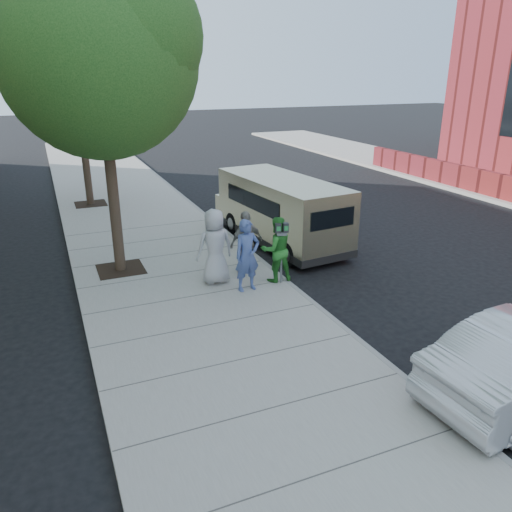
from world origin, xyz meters
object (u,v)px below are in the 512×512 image
object	(u,v)px
tree_near	(101,51)
person_green_shirt	(276,249)
tree_far	(77,78)
person_officer	(247,255)
parking_meter	(282,240)
person_striped_polo	(246,243)
person_gray_shirt	(215,247)
van	(280,209)

from	to	relation	value
tree_near	person_green_shirt	bearing A→B (deg)	-33.64
tree_far	person_green_shirt	distance (m)	11.19
person_officer	person_green_shirt	size ratio (longest dim) A/B	1.06
tree_near	person_green_shirt	size ratio (longest dim) A/B	4.54
parking_meter	person_green_shirt	bearing A→B (deg)	117.23
tree_far	person_striped_polo	world-z (taller)	tree_far
parking_meter	person_gray_shirt	size ratio (longest dim) A/B	0.83
van	person_gray_shirt	distance (m)	3.91
parking_meter	person_gray_shirt	distance (m)	1.64
parking_meter	person_gray_shirt	xyz separation A→B (m)	(-1.48, 0.68, -0.19)
parking_meter	van	world-z (taller)	van
tree_near	person_green_shirt	distance (m)	6.17
tree_far	person_gray_shirt	size ratio (longest dim) A/B	3.46
person_striped_polo	tree_far	bearing A→B (deg)	-84.69
tree_far	person_striped_polo	distance (m)	10.37
person_green_shirt	person_striped_polo	world-z (taller)	person_striped_polo
person_green_shirt	person_striped_polo	size ratio (longest dim) A/B	1.00
van	person_striped_polo	bearing A→B (deg)	-138.10
person_gray_shirt	person_striped_polo	distance (m)	0.99
parking_meter	person_gray_shirt	bearing A→B (deg)	168.09
parking_meter	person_green_shirt	world-z (taller)	person_green_shirt
tree_far	parking_meter	world-z (taller)	tree_far
person_officer	tree_far	bearing A→B (deg)	98.55
person_striped_polo	tree_near	bearing A→B (deg)	-40.13
person_green_shirt	person_striped_polo	distance (m)	0.90
parking_meter	tree_near	bearing A→B (deg)	157.17
tree_near	van	world-z (taller)	tree_near
person_officer	person_gray_shirt	distance (m)	0.92
parking_meter	person_officer	bearing A→B (deg)	-164.34
tree_near	parking_meter	size ratio (longest dim) A/B	4.85
parking_meter	person_striped_polo	distance (m)	1.13
van	person_green_shirt	xyz separation A→B (m)	(-1.55, -3.02, -0.11)
person_officer	person_striped_polo	world-z (taller)	person_officer
person_gray_shirt	van	bearing A→B (deg)	-141.88
parking_meter	person_officer	xyz separation A→B (m)	(-0.93, -0.05, -0.25)
tree_near	person_green_shirt	xyz separation A→B (m)	(3.45, -2.30, -4.57)
van	person_officer	size ratio (longest dim) A/B	3.27
person_gray_shirt	person_striped_polo	bearing A→B (deg)	-166.10
parking_meter	person_striped_polo	bearing A→B (deg)	132.24
parking_meter	person_gray_shirt	world-z (taller)	person_gray_shirt
tree_near	tree_far	bearing A→B (deg)	90.00
van	person_striped_polo	size ratio (longest dim) A/B	3.44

